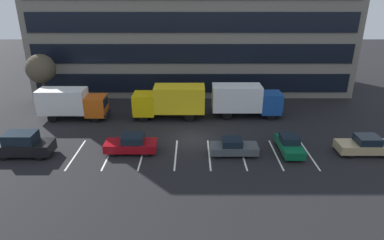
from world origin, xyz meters
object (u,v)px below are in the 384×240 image
at_px(sedan_tan, 365,145).
at_px(sedan_maroon, 131,144).
at_px(sedan_forest, 289,145).
at_px(bare_tree, 41,69).
at_px(sedan_charcoal, 234,147).
at_px(box_truck_orange, 72,102).
at_px(box_truck_blue, 245,99).
at_px(box_truck_yellow_all, 170,100).
at_px(suv_black, 24,145).

bearing_deg(sedan_tan, sedan_maroon, 179.31).
distance_m(sedan_forest, bare_tree, 27.96).
bearing_deg(sedan_charcoal, sedan_maroon, 177.18).
bearing_deg(box_truck_orange, sedan_charcoal, -26.64).
height_order(box_truck_blue, box_truck_orange, box_truck_blue).
bearing_deg(sedan_charcoal, sedan_tan, 0.98).
height_order(box_truck_blue, sedan_charcoal, box_truck_blue).
bearing_deg(box_truck_yellow_all, box_truck_blue, 3.41).
relative_size(sedan_charcoal, bare_tree, 0.65).
height_order(sedan_charcoal, sedan_maroon, sedan_maroon).
height_order(box_truck_orange, suv_black, box_truck_orange).
bearing_deg(sedan_charcoal, box_truck_blue, 75.97).
xyz_separation_m(suv_black, sedan_tan, (28.34, 0.35, -0.24)).
relative_size(suv_black, sedan_forest, 1.14).
height_order(suv_black, bare_tree, bare_tree).
height_order(box_truck_yellow_all, sedan_forest, box_truck_yellow_all).
xyz_separation_m(sedan_charcoal, suv_black, (-17.35, -0.17, 0.32)).
distance_m(box_truck_blue, box_truck_orange, 18.23).
relative_size(box_truck_blue, bare_tree, 1.22).
distance_m(box_truck_orange, box_truck_yellow_all, 10.29).
height_order(sedan_maroon, sedan_tan, sedan_tan).
bearing_deg(suv_black, box_truck_orange, 80.84).
xyz_separation_m(sedan_maroon, sedan_forest, (13.37, 0.07, -0.07)).
relative_size(suv_black, sedan_maroon, 1.04).
distance_m(sedan_charcoal, bare_tree, 23.98).
bearing_deg(box_truck_yellow_all, bare_tree, 165.96).
distance_m(sedan_maroon, bare_tree, 16.94).
bearing_deg(sedan_maroon, suv_black, -176.15).
height_order(sedan_charcoal, bare_tree, bare_tree).
bearing_deg(box_truck_orange, sedan_forest, -19.93).
bearing_deg(sedan_charcoal, suv_black, -179.45).
relative_size(box_truck_blue, sedan_charcoal, 1.88).
xyz_separation_m(box_truck_orange, sedan_forest, (20.81, -7.55, -1.16)).
xyz_separation_m(box_truck_yellow_all, sedan_maroon, (-2.85, -7.87, -1.24)).
relative_size(box_truck_blue, box_truck_yellow_all, 0.98).
xyz_separation_m(box_truck_blue, sedan_charcoal, (-2.19, -8.76, -1.27)).
distance_m(box_truck_blue, bare_tree, 22.98).
bearing_deg(bare_tree, sedan_forest, -24.46).
height_order(box_truck_yellow_all, sedan_charcoal, box_truck_yellow_all).
xyz_separation_m(box_truck_orange, bare_tree, (-4.40, 3.92, 2.62)).
distance_m(box_truck_yellow_all, bare_tree, 15.34).
relative_size(box_truck_blue, suv_black, 1.64).
distance_m(box_truck_orange, sedan_forest, 22.17).
height_order(sedan_tan, bare_tree, bare_tree).
xyz_separation_m(suv_black, sedan_maroon, (8.76, 0.59, -0.25)).
xyz_separation_m(box_truck_blue, suv_black, (-19.54, -8.93, -0.95)).
distance_m(box_truck_orange, sedan_charcoal, 17.97).
distance_m(suv_black, bare_tree, 12.99).
relative_size(box_truck_yellow_all, bare_tree, 1.24).
xyz_separation_m(box_truck_blue, bare_tree, (-22.62, 3.20, 2.51)).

